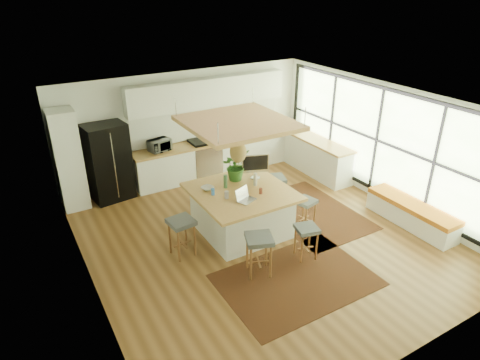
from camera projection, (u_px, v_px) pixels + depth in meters
floor at (261, 236)px, 8.43m from camera, size 7.00×7.00×0.00m
ceiling at (264, 105)px, 7.26m from camera, size 7.00×7.00×0.00m
wall_back at (187, 125)px, 10.56m from camera, size 6.50×0.00×6.50m
wall_front at (419, 281)px, 5.13m from camera, size 6.50×0.00×6.50m
wall_left at (84, 222)px, 6.37m from camera, size 0.00×7.00×7.00m
wall_right at (385, 144)px, 9.32m from camera, size 0.00×7.00×7.00m
window_wall at (384, 142)px, 9.29m from camera, size 0.10×6.20×2.60m
pantry at (68, 160)px, 9.07m from camera, size 0.55×0.60×2.25m
back_counter_base at (213, 158)px, 10.96m from camera, size 4.20×0.60×0.88m
back_counter_top at (213, 141)px, 10.76m from camera, size 4.24×0.64×0.05m
backsplash at (207, 122)px, 10.80m from camera, size 4.20×0.02×0.80m
upper_cabinets at (209, 92)px, 10.33m from camera, size 4.20×0.34×0.70m
range at (204, 158)px, 10.82m from camera, size 0.76×0.62×1.00m
right_counter_base at (313, 155)px, 11.13m from camera, size 0.60×2.50×0.88m
right_counter_top at (314, 139)px, 10.93m from camera, size 0.64×2.54×0.05m
window_bench at (411, 214)px, 8.73m from camera, size 0.52×2.00×0.50m
ceiling_panel at (238, 137)px, 7.71m from camera, size 1.86×1.86×0.80m
rug_near at (296, 280)px, 7.21m from camera, size 2.60×1.80×0.01m
rug_right at (310, 212)px, 9.28m from camera, size 1.80×2.60×0.01m
fridge at (108, 161)px, 9.54m from camera, size 0.98×0.81×1.80m
island at (241, 211)px, 8.42m from camera, size 1.85×1.85×0.93m
stool_near_left at (259, 256)px, 7.23m from camera, size 0.58×0.58×0.76m
stool_near_right at (306, 241)px, 7.66m from camera, size 0.47×0.47×0.65m
stool_right_front at (305, 212)px, 8.61m from camera, size 0.46×0.46×0.64m
stool_right_back at (274, 192)px, 9.41m from camera, size 0.54×0.54×0.73m
stool_left_side at (182, 238)px, 7.74m from camera, size 0.49×0.49×0.75m
laptop at (247, 195)px, 7.78m from camera, size 0.45×0.46×0.25m
monitor at (255, 167)px, 8.61m from camera, size 0.61×0.39×0.54m
microwave at (160, 144)px, 10.05m from camera, size 0.56×0.39×0.34m
island_plant at (235, 169)px, 8.57m from camera, size 0.79×0.81×0.47m
island_bowl at (207, 188)px, 8.24m from camera, size 0.30×0.30×0.06m
island_bottle_0 at (214, 191)px, 8.01m from camera, size 0.07×0.07×0.19m
island_bottle_1 at (227, 194)px, 7.88m from camera, size 0.07×0.07×0.19m
island_bottle_2 at (261, 189)px, 8.06m from camera, size 0.07×0.07×0.19m
island_bottle_3 at (255, 181)px, 8.38m from camera, size 0.07×0.07×0.19m
island_bottle_4 at (226, 183)px, 8.28m from camera, size 0.07×0.07×0.19m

